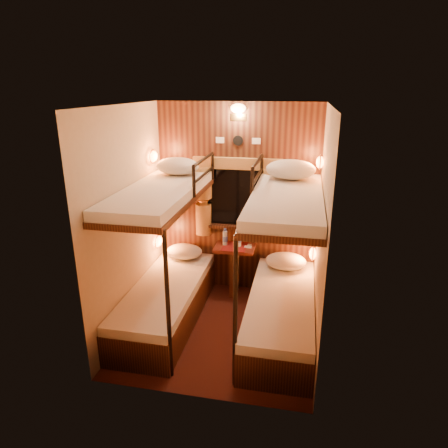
% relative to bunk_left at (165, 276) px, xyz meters
% --- Properties ---
extents(floor, '(2.10, 2.10, 0.00)m').
position_rel_bunk_left_xyz_m(floor, '(0.65, -0.07, -0.56)').
color(floor, '#34120E').
rests_on(floor, ground).
extents(ceiling, '(2.10, 2.10, 0.00)m').
position_rel_bunk_left_xyz_m(ceiling, '(0.65, -0.07, 1.84)').
color(ceiling, silver).
rests_on(ceiling, wall_back).
extents(wall_back, '(2.40, 0.00, 2.40)m').
position_rel_bunk_left_xyz_m(wall_back, '(0.65, 0.98, 0.64)').
color(wall_back, '#C6B293').
rests_on(wall_back, floor).
extents(wall_front, '(2.40, 0.00, 2.40)m').
position_rel_bunk_left_xyz_m(wall_front, '(0.65, -1.12, 0.64)').
color(wall_front, '#C6B293').
rests_on(wall_front, floor).
extents(wall_left, '(0.00, 2.40, 2.40)m').
position_rel_bunk_left_xyz_m(wall_left, '(-0.35, -0.07, 0.64)').
color(wall_left, '#C6B293').
rests_on(wall_left, floor).
extents(wall_right, '(0.00, 2.40, 2.40)m').
position_rel_bunk_left_xyz_m(wall_right, '(1.65, -0.07, 0.64)').
color(wall_right, '#C6B293').
rests_on(wall_right, floor).
extents(back_panel, '(2.00, 0.03, 2.40)m').
position_rel_bunk_left_xyz_m(back_panel, '(0.65, 0.97, 0.64)').
color(back_panel, black).
rests_on(back_panel, floor).
extents(bunk_left, '(0.72, 1.90, 1.82)m').
position_rel_bunk_left_xyz_m(bunk_left, '(0.00, 0.00, 0.00)').
color(bunk_left, black).
rests_on(bunk_left, floor).
extents(bunk_right, '(0.72, 1.90, 1.82)m').
position_rel_bunk_left_xyz_m(bunk_right, '(1.30, 0.00, 0.00)').
color(bunk_right, black).
rests_on(bunk_right, floor).
extents(window, '(1.00, 0.12, 0.79)m').
position_rel_bunk_left_xyz_m(window, '(0.65, 0.94, 0.62)').
color(window, black).
rests_on(window, back_panel).
extents(curtains, '(1.10, 0.22, 1.00)m').
position_rel_bunk_left_xyz_m(curtains, '(0.65, 0.90, 0.71)').
color(curtains, olive).
rests_on(curtains, back_panel).
extents(back_fixtures, '(0.54, 0.09, 0.48)m').
position_rel_bunk_left_xyz_m(back_fixtures, '(0.65, 0.93, 1.69)').
color(back_fixtures, black).
rests_on(back_fixtures, back_panel).
extents(reading_lamps, '(2.00, 0.20, 1.25)m').
position_rel_bunk_left_xyz_m(reading_lamps, '(0.65, 0.63, 0.68)').
color(reading_lamps, orange).
rests_on(reading_lamps, wall_left).
extents(table, '(0.50, 0.34, 0.66)m').
position_rel_bunk_left_xyz_m(table, '(0.65, 0.78, -0.14)').
color(table, maroon).
rests_on(table, floor).
extents(bottle_left, '(0.06, 0.06, 0.22)m').
position_rel_bunk_left_xyz_m(bottle_left, '(0.52, 0.81, 0.19)').
color(bottle_left, '#99BFE5').
rests_on(bottle_left, table).
extents(bottle_right, '(0.08, 0.08, 0.26)m').
position_rel_bunk_left_xyz_m(bottle_right, '(0.69, 0.80, 0.21)').
color(bottle_right, '#99BFE5').
rests_on(bottle_right, table).
extents(sachet_a, '(0.09, 0.07, 0.01)m').
position_rel_bunk_left_xyz_m(sachet_a, '(0.82, 0.79, 0.09)').
color(sachet_a, silver).
rests_on(sachet_a, table).
extents(sachet_b, '(0.07, 0.05, 0.00)m').
position_rel_bunk_left_xyz_m(sachet_b, '(0.82, 0.88, 0.09)').
color(sachet_b, silver).
rests_on(sachet_b, table).
extents(pillow_lower_left, '(0.46, 0.33, 0.18)m').
position_rel_bunk_left_xyz_m(pillow_lower_left, '(-0.00, 0.74, -0.01)').
color(pillow_lower_left, silver).
rests_on(pillow_lower_left, bunk_left).
extents(pillow_lower_right, '(0.49, 0.35, 0.19)m').
position_rel_bunk_left_xyz_m(pillow_lower_right, '(1.30, 0.68, -0.00)').
color(pillow_lower_right, silver).
rests_on(pillow_lower_right, bunk_right).
extents(pillow_upper_left, '(0.51, 0.36, 0.20)m').
position_rel_bunk_left_xyz_m(pillow_upper_left, '(-0.00, 0.59, 1.13)').
color(pillow_upper_left, silver).
rests_on(pillow_upper_left, bunk_left).
extents(pillow_upper_right, '(0.55, 0.39, 0.22)m').
position_rel_bunk_left_xyz_m(pillow_upper_right, '(1.30, 0.60, 1.14)').
color(pillow_upper_right, silver).
rests_on(pillow_upper_right, bunk_right).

